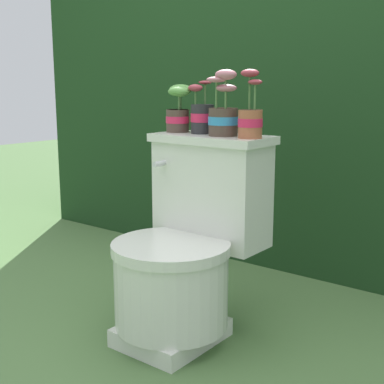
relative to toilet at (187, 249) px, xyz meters
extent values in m
plane|color=#4C703D|center=(-0.05, -0.05, -0.32)|extent=(12.00, 12.00, 0.00)
cube|color=#193819|center=(-0.05, 1.24, 0.44)|extent=(3.38, 0.87, 1.51)
cube|color=silver|center=(0.00, -0.09, -0.29)|extent=(0.30, 0.35, 0.06)
cylinder|color=silver|center=(0.00, -0.09, -0.12)|extent=(0.40, 0.40, 0.27)
cylinder|color=silver|center=(0.00, -0.09, 0.03)|extent=(0.42, 0.42, 0.04)
cube|color=silver|center=(0.00, 0.15, 0.18)|extent=(0.43, 0.20, 0.38)
cube|color=silver|center=(0.00, 0.15, 0.39)|extent=(0.45, 0.22, 0.03)
cylinder|color=silver|center=(-0.15, 0.02, 0.30)|extent=(0.02, 0.05, 0.02)
cylinder|color=#47382D|center=(-0.17, 0.16, 0.45)|extent=(0.09, 0.09, 0.09)
cylinder|color=#D1234C|center=(-0.17, 0.16, 0.45)|extent=(0.09, 0.09, 0.03)
cylinder|color=#332319|center=(-0.17, 0.16, 0.49)|extent=(0.08, 0.08, 0.01)
cylinder|color=#4C753D|center=(-0.18, 0.19, 0.52)|extent=(0.01, 0.01, 0.06)
ellipsoid|color=#569342|center=(-0.18, 0.19, 0.57)|extent=(0.10, 0.07, 0.04)
cylinder|color=#4C753D|center=(-0.16, 0.15, 0.53)|extent=(0.01, 0.01, 0.08)
ellipsoid|color=#569342|center=(-0.16, 0.15, 0.58)|extent=(0.06, 0.04, 0.02)
cylinder|color=#4C753D|center=(-0.15, 0.14, 0.52)|extent=(0.01, 0.01, 0.06)
ellipsoid|color=#569342|center=(-0.15, 0.14, 0.56)|extent=(0.10, 0.07, 0.04)
cylinder|color=#262628|center=(-0.06, 0.17, 0.46)|extent=(0.09, 0.09, 0.11)
cylinder|color=#D1234C|center=(-0.06, 0.17, 0.47)|extent=(0.09, 0.09, 0.03)
cylinder|color=#332319|center=(-0.06, 0.17, 0.51)|extent=(0.08, 0.08, 0.01)
cylinder|color=#4C753D|center=(-0.07, 0.20, 0.55)|extent=(0.01, 0.01, 0.08)
ellipsoid|color=#93333D|center=(-0.07, 0.20, 0.60)|extent=(0.06, 0.04, 0.01)
cylinder|color=#4C753D|center=(-0.08, 0.15, 0.54)|extent=(0.01, 0.01, 0.05)
ellipsoid|color=#93333D|center=(-0.08, 0.15, 0.58)|extent=(0.06, 0.04, 0.03)
cylinder|color=#47382D|center=(0.06, 0.14, 0.46)|extent=(0.11, 0.11, 0.10)
cylinder|color=#2D84BC|center=(0.06, 0.14, 0.46)|extent=(0.11, 0.11, 0.03)
cylinder|color=#332319|center=(0.06, 0.14, 0.50)|extent=(0.10, 0.10, 0.01)
cylinder|color=#4C753D|center=(0.05, 0.10, 0.55)|extent=(0.01, 0.01, 0.09)
ellipsoid|color=#B26B75|center=(0.05, 0.10, 0.61)|extent=(0.08, 0.05, 0.02)
cylinder|color=#4C753D|center=(0.08, 0.11, 0.56)|extent=(0.01, 0.01, 0.11)
ellipsoid|color=#B26B75|center=(0.08, 0.11, 0.62)|extent=(0.08, 0.06, 0.04)
cylinder|color=#4C753D|center=(0.08, 0.12, 0.54)|extent=(0.01, 0.01, 0.06)
ellipsoid|color=#B26B75|center=(0.08, 0.12, 0.58)|extent=(0.08, 0.06, 0.03)
cylinder|color=#9E5638|center=(0.18, 0.13, 0.45)|extent=(0.08, 0.08, 0.10)
cylinder|color=#D1234C|center=(0.18, 0.13, 0.46)|extent=(0.09, 0.09, 0.03)
cylinder|color=#332319|center=(0.18, 0.13, 0.50)|extent=(0.08, 0.08, 0.01)
cylinder|color=#4C753D|center=(0.19, 0.14, 0.55)|extent=(0.01, 0.01, 0.09)
ellipsoid|color=#93333D|center=(0.19, 0.14, 0.60)|extent=(0.05, 0.04, 0.02)
cylinder|color=#4C753D|center=(0.16, 0.14, 0.56)|extent=(0.01, 0.01, 0.12)
ellipsoid|color=#93333D|center=(0.16, 0.14, 0.63)|extent=(0.07, 0.05, 0.03)
camera|label=1|loc=(1.16, -1.46, 0.59)|focal=50.00mm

